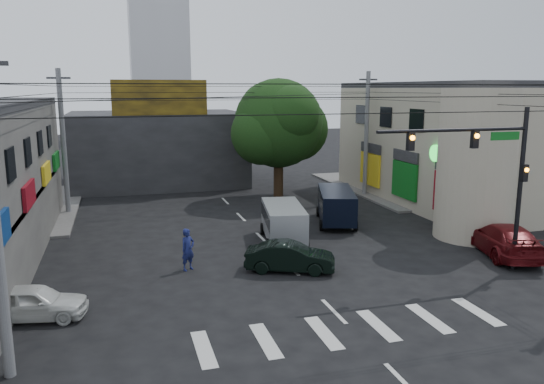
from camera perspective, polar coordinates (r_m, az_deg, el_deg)
name	(u,v)px	position (r m, az deg, el deg)	size (l,w,h in m)	color
ground	(306,283)	(22.46, 3.65, -9.73)	(160.00, 160.00, 0.00)	black
sidewalk_far_right	(436,185)	(46.06, 17.21, 0.72)	(16.00, 16.00, 0.15)	#514F4C
building_right	(478,144)	(41.51, 21.31, 4.84)	(14.00, 18.00, 8.00)	#A19480
corner_column	(476,164)	(30.18, 21.08, 2.78)	(4.00, 4.00, 8.00)	#A19480
building_far	(157,148)	(46.09, -12.23, 4.65)	(14.00, 10.00, 6.00)	#232326
billboard	(160,97)	(40.94, -11.96, 9.92)	(7.00, 0.30, 2.60)	olive
street_tree	(279,124)	(38.47, 0.71, 7.37)	(6.40, 6.40, 8.70)	black
traffic_gantry	(489,164)	(24.22, 22.35, 2.80)	(7.10, 0.35, 7.20)	black
utility_pole_far_left	(63,143)	(36.02, -21.52, 4.95)	(0.32, 0.32, 9.20)	#59595B
utility_pole_far_right	(366,135)	(40.02, 10.12, 6.09)	(0.32, 0.32, 9.20)	#59595B
dark_sedan	(290,257)	(23.60, 1.95, -6.99)	(4.16, 2.79, 1.30)	black
white_compact	(34,302)	(20.69, -24.26, -10.75)	(3.86, 2.16, 1.24)	silver
maroon_sedan	(504,239)	(28.12, 23.64, -4.68)	(3.60, 5.80, 1.57)	#4F0B0E
silver_minivan	(283,224)	(27.91, 1.24, -3.43)	(2.66, 4.81, 1.96)	#989BA0
navy_van	(336,207)	(31.90, 6.91, -1.60)	(3.39, 5.40, 2.02)	black
traffic_officer	(188,249)	(23.93, -9.04, -6.13)	(0.83, 0.75, 1.90)	#171D51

